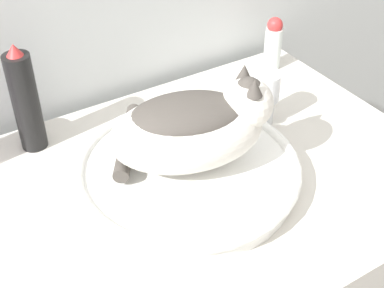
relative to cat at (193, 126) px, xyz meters
name	(u,v)px	position (x,y,z in m)	size (l,w,h in m)	color
sink_basin	(187,171)	(-0.01, 0.00, -0.10)	(0.40, 0.40, 0.05)	white
cat	(193,126)	(0.00, 0.00, 0.00)	(0.30, 0.30, 0.17)	silver
faucet	(262,95)	(0.21, 0.08, -0.05)	(0.15, 0.08, 0.13)	silver
hairspray_can_black	(25,101)	(-0.21, 0.25, -0.02)	(0.05, 0.05, 0.22)	black
deodorant_stick	(273,43)	(0.38, 0.25, -0.06)	(0.04, 0.04, 0.13)	silver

